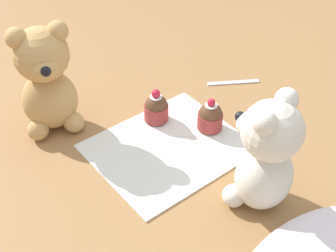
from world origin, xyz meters
TOP-DOWN VIEW (x-y plane):
  - ground_plane at (0.00, 0.00)m, footprint 4.00×4.00m
  - knitted_placemat at (0.00, 0.00)m, footprint 0.28×0.24m
  - teddy_bear_cream at (-0.04, 0.20)m, footprint 0.12×0.12m
  - teddy_bear_tan at (0.14, -0.20)m, footprint 0.13×0.13m
  - cupcake_near_cream_bear at (-0.10, 0.01)m, footprint 0.05×0.05m
  - cupcake_near_tan_bear at (-0.03, -0.08)m, footprint 0.05×0.05m
  - teaspoon at (-0.25, -0.08)m, footprint 0.11×0.07m

SIDE VIEW (x-z plane):
  - ground_plane at x=0.00m, z-range 0.00..0.00m
  - teaspoon at x=-0.25m, z-range 0.00..0.01m
  - knitted_placemat at x=0.00m, z-range 0.00..0.01m
  - cupcake_near_cream_bear at x=-0.10m, z-range 0.00..0.07m
  - cupcake_near_tan_bear at x=-0.03m, z-range 0.00..0.07m
  - teddy_bear_cream at x=-0.04m, z-range 0.00..0.21m
  - teddy_bear_tan at x=0.14m, z-range 0.00..0.22m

